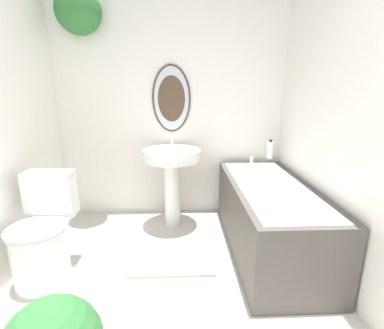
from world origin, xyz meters
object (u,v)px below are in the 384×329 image
(pedestal_sink, at_px, (172,168))
(shampoo_bottle, at_px, (270,150))
(bathtub, at_px, (269,216))
(toilet, at_px, (43,239))

(pedestal_sink, bearing_deg, shampoo_bottle, 7.07)
(pedestal_sink, xyz_separation_m, shampoo_bottle, (0.99, 0.12, 0.15))
(pedestal_sink, xyz_separation_m, bathtub, (0.82, -0.48, -0.29))
(toilet, xyz_separation_m, shampoo_bottle, (1.90, 0.91, 0.44))
(pedestal_sink, height_order, bathtub, pedestal_sink)
(toilet, distance_m, pedestal_sink, 1.23)
(toilet, height_order, bathtub, toilet)
(toilet, bearing_deg, bathtub, 9.94)
(bathtub, xyz_separation_m, shampoo_bottle, (0.17, 0.61, 0.44))
(shampoo_bottle, bearing_deg, toilet, -154.36)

